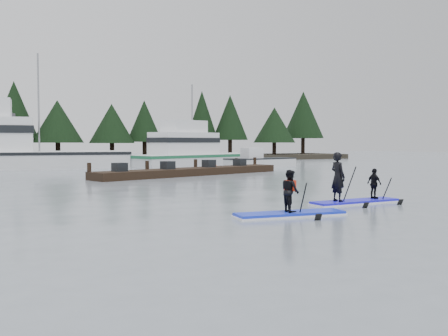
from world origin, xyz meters
name	(u,v)px	position (x,y,z in m)	size (l,w,h in m)	color
ground	(314,213)	(0.00, 0.00, 0.00)	(160.00, 160.00, 0.00)	slate
far_shore	(67,160)	(0.00, 42.00, 0.30)	(70.00, 8.00, 0.60)	#2D281E
treeline	(67,163)	(0.00, 42.00, 0.00)	(60.00, 4.00, 8.00)	black
fishing_boat_medium	(194,160)	(9.06, 29.24, 0.58)	(14.14, 8.12, 8.22)	silver
skiff	(261,163)	(13.26, 24.59, 0.39)	(6.66, 2.00, 0.78)	silver
floating_dock	(192,172)	(3.67, 17.58, 0.24)	(14.31, 1.91, 0.48)	black
buoy_c	(255,165)	(14.62, 27.83, 0.00)	(0.60, 0.60, 0.60)	#FF490C
buoy_d	(215,171)	(7.21, 21.31, 0.00)	(0.57, 0.57, 0.57)	#FF490C
buoy_b	(120,174)	(-0.11, 21.22, 0.00)	(0.58, 0.58, 0.58)	#FF490C
paddleboard_solo	(290,202)	(-1.07, -0.26, 0.43)	(3.40, 1.31, 1.83)	#162DD1
paddleboard_duo	(351,187)	(2.54, 1.16, 0.59)	(3.45, 1.12, 2.34)	#1A17D9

